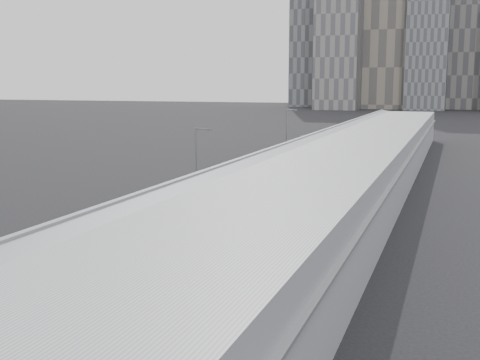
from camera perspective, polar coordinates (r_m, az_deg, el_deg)
The scene contains 20 objects.
sidewalk at distance 71.63m, azimuth 7.30°, elevation -1.66°, with size 10.00×170.00×0.12m, color gray.
lane_line at distance 74.57m, azimuth -0.59°, elevation -1.20°, with size 0.12×160.00×0.02m, color gold.
depot at distance 70.33m, azimuth 10.54°, elevation 0.91°, with size 12.45×160.40×7.20m.
skyline at distance 341.05m, azimuth 15.73°, elevation 15.12°, with size 145.00×64.00×120.00m.
bus_1 at distance 41.99m, azimuth -12.37°, elevation -7.25°, with size 3.71×13.94×4.03m.
bus_2 at distance 53.68m, azimuth -5.38°, elevation -3.47°, with size 3.08×13.94×4.06m.
bus_3 at distance 66.41m, azimuth 0.03°, elevation -1.08°, with size 2.96×13.08×3.80m.
bus_4 at distance 81.53m, azimuth 3.84°, elevation 0.81°, with size 3.24×13.19×3.83m.
bus_5 at distance 93.63m, azimuth 5.84°, elevation 1.85°, with size 3.39×13.06×3.78m.
bus_6 at distance 108.00m, azimuth 8.11°, elevation 2.76°, with size 3.28×12.80×3.70m.
tree_0 at distance 29.55m, azimuth -19.48°, elevation -10.90°, with size 1.29×1.29×4.27m.
tree_1 at distance 47.50m, azimuth -3.70°, elevation -2.33°, with size 2.65×2.65×5.31m.
tree_2 at distance 74.33m, azimuth 5.52°, elevation 0.97°, with size 1.62×1.62×3.72m.
tree_3 at distance 97.05m, azimuth 8.65°, elevation 3.43°, with size 2.69×2.69×5.28m.
tree_4 at distance 116.43m, azimuth 10.95°, elevation 3.70°, with size 1.07×1.07×3.33m.
tree_5 at distance 143.12m, azimuth 12.29°, elevation 4.83°, with size 2.92×2.92×4.62m.
street_lamp_near at distance 72.31m, azimuth -4.05°, elevation 2.27°, with size 2.04×0.22×8.18m.
street_lamp_far at distance 104.94m, azimuth 4.50°, elevation 4.64°, with size 2.04×0.22×9.04m.
shipping_container at distance 129.78m, azimuth 6.77°, elevation 3.71°, with size 2.51×6.46×2.48m, color #123C1A.
suv at distance 142.14m, azimuth 8.69°, elevation 3.95°, with size 2.58×5.60×1.56m, color black.
Camera 1 is at (24.12, -13.74, 13.40)m, focal length 45.00 mm.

